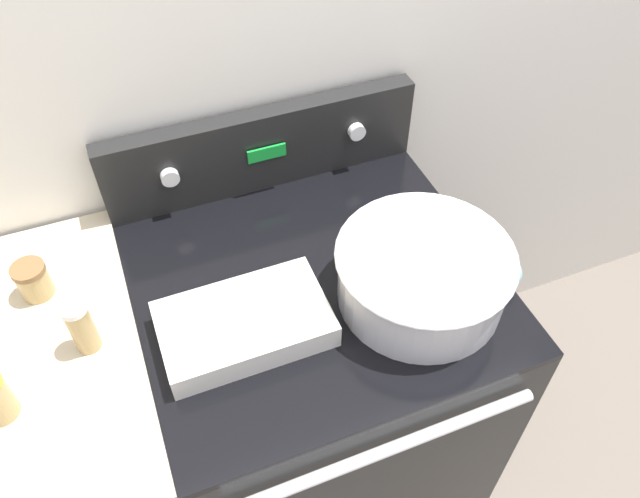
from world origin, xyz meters
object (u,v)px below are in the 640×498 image
(mixing_bowl, at_px, (423,272))
(ladle, at_px, (501,269))
(spice_jar_white_cap, at_px, (81,326))
(spice_jar_brown_cap, at_px, (33,280))
(casserole_dish, at_px, (244,323))

(mixing_bowl, distance_m, ladle, 0.18)
(ladle, relative_size, spice_jar_white_cap, 2.18)
(ladle, xyz_separation_m, spice_jar_brown_cap, (-0.89, 0.30, 0.02))
(ladle, xyz_separation_m, spice_jar_white_cap, (-0.81, 0.13, 0.04))
(casserole_dish, height_order, ladle, ladle)
(ladle, bearing_deg, spice_jar_brown_cap, 161.24)
(casserole_dish, xyz_separation_m, ladle, (0.53, -0.06, -0.00))
(casserole_dish, relative_size, spice_jar_white_cap, 2.68)
(casserole_dish, relative_size, ladle, 1.23)
(ladle, height_order, spice_jar_brown_cap, spice_jar_brown_cap)
(ladle, distance_m, spice_jar_brown_cap, 0.94)
(mixing_bowl, relative_size, spice_jar_brown_cap, 4.48)
(mixing_bowl, height_order, ladle, mixing_bowl)
(spice_jar_white_cap, bearing_deg, ladle, -9.48)
(mixing_bowl, distance_m, spice_jar_white_cap, 0.64)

